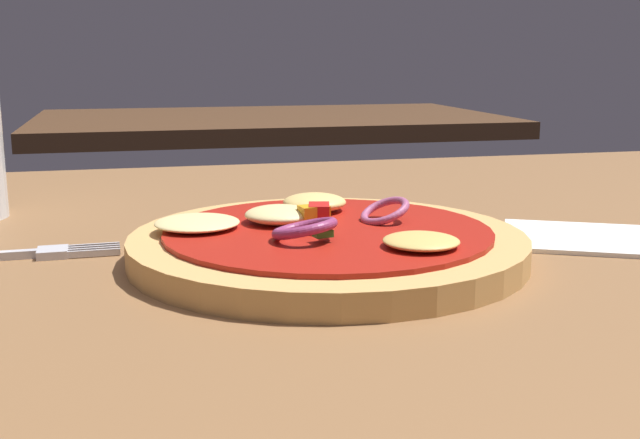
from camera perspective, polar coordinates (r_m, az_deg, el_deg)
The scene contains 4 objects.
dining_table at distance 0.47m, azimuth -0.56°, elevation -4.88°, with size 1.13×0.84×0.03m.
pizza at distance 0.47m, azimuth 0.41°, elevation -1.66°, with size 0.24×0.24×0.03m.
napkin at distance 0.56m, azimuth 20.81°, elevation -1.29°, with size 0.17×0.15×0.00m.
background_table at distance 1.55m, azimuth -3.71°, elevation 6.95°, with size 0.88×0.52×0.03m.
Camera 1 is at (-0.10, -0.44, 0.15)m, focal length 44.36 mm.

